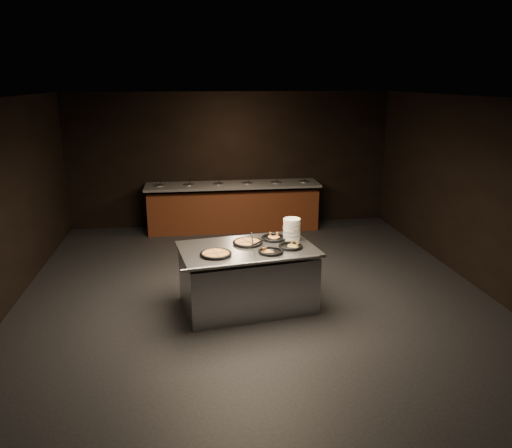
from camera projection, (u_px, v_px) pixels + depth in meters
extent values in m
cube|color=black|center=(255.00, 297.00, 7.50)|extent=(7.00, 8.00, 0.01)
cube|color=black|center=(255.00, 98.00, 6.69)|extent=(7.00, 8.00, 0.01)
cube|color=black|center=(231.00, 160.00, 10.90)|extent=(7.00, 0.01, 2.90)
cube|color=black|center=(337.00, 346.00, 3.28)|extent=(7.00, 0.01, 2.90)
cube|color=black|center=(484.00, 195.00, 7.55)|extent=(0.01, 8.00, 2.90)
cube|color=#5B2215|center=(233.00, 210.00, 10.78)|extent=(3.60, 0.75, 0.85)
cube|color=slate|center=(233.00, 185.00, 10.63)|extent=(3.70, 0.83, 0.05)
cube|color=#37110C|center=(233.00, 227.00, 10.89)|extent=(3.60, 0.69, 0.08)
cylinder|color=#B0B2B7|center=(159.00, 187.00, 10.42)|extent=(0.22, 0.22, 0.08)
cylinder|color=#49732E|center=(159.00, 186.00, 10.42)|extent=(0.19, 0.19, 0.02)
cylinder|color=black|center=(160.00, 182.00, 10.38)|extent=(0.04, 0.10, 0.19)
cylinder|color=#B0B2B7|center=(189.00, 186.00, 10.50)|extent=(0.22, 0.22, 0.08)
cylinder|color=#49732E|center=(189.00, 185.00, 10.50)|extent=(0.19, 0.19, 0.02)
cylinder|color=black|center=(190.00, 181.00, 10.46)|extent=(0.04, 0.10, 0.19)
cylinder|color=#B0B2B7|center=(218.00, 185.00, 10.58)|extent=(0.22, 0.22, 0.08)
cylinder|color=#49732E|center=(218.00, 184.00, 10.58)|extent=(0.19, 0.19, 0.02)
cylinder|color=black|center=(220.00, 180.00, 10.54)|extent=(0.04, 0.10, 0.19)
cylinder|color=#B0B2B7|center=(247.00, 184.00, 10.67)|extent=(0.22, 0.22, 0.08)
cylinder|color=#49732E|center=(247.00, 183.00, 10.66)|extent=(0.19, 0.19, 0.02)
cylinder|color=black|center=(249.00, 179.00, 10.62)|extent=(0.04, 0.10, 0.19)
cylinder|color=#B0B2B7|center=(276.00, 184.00, 10.75)|extent=(0.22, 0.22, 0.08)
cylinder|color=#49732E|center=(276.00, 182.00, 10.74)|extent=(0.19, 0.19, 0.02)
cylinder|color=black|center=(277.00, 179.00, 10.70)|extent=(0.04, 0.10, 0.19)
cylinder|color=#B0B2B7|center=(304.00, 183.00, 10.83)|extent=(0.22, 0.22, 0.08)
cylinder|color=#49732E|center=(304.00, 182.00, 10.82)|extent=(0.19, 0.19, 0.02)
cylinder|color=black|center=(306.00, 178.00, 10.78)|extent=(0.04, 0.10, 0.19)
cube|color=#B0B2B7|center=(247.00, 280.00, 7.07)|extent=(1.93, 1.35, 0.80)
cube|color=#B0B2B7|center=(247.00, 249.00, 6.94)|extent=(2.02, 1.44, 0.04)
cylinder|color=#B0B2B7|center=(253.00, 264.00, 6.38)|extent=(1.84, 0.34, 0.04)
cylinder|color=white|center=(292.00, 229.00, 7.24)|extent=(0.25, 0.25, 0.31)
cylinder|color=black|center=(216.00, 255.00, 6.63)|extent=(0.40, 0.40, 0.01)
torus|color=black|center=(216.00, 254.00, 6.63)|extent=(0.43, 0.43, 0.04)
torus|color=olive|center=(216.00, 253.00, 6.63)|extent=(0.37, 0.37, 0.03)
cylinder|color=#CB8B4A|center=(216.00, 254.00, 6.63)|extent=(0.32, 0.32, 0.02)
cube|color=black|center=(216.00, 253.00, 6.63)|extent=(0.07, 0.32, 0.00)
cube|color=black|center=(216.00, 253.00, 6.63)|extent=(0.32, 0.07, 0.00)
cylinder|color=black|center=(248.00, 243.00, 7.10)|extent=(0.41, 0.41, 0.01)
torus|color=black|center=(248.00, 242.00, 7.09)|extent=(0.43, 0.43, 0.04)
torus|color=olive|center=(248.00, 242.00, 7.09)|extent=(0.37, 0.37, 0.03)
cylinder|color=#CB8B4A|center=(248.00, 242.00, 7.09)|extent=(0.33, 0.33, 0.02)
cube|color=black|center=(248.00, 242.00, 7.09)|extent=(0.14, 0.30, 0.00)
cube|color=black|center=(248.00, 242.00, 7.09)|extent=(0.30, 0.14, 0.00)
cylinder|color=black|center=(274.00, 239.00, 7.30)|extent=(0.35, 0.35, 0.01)
torus|color=black|center=(274.00, 238.00, 7.30)|extent=(0.38, 0.38, 0.04)
cylinder|color=black|center=(271.00, 252.00, 6.73)|extent=(0.32, 0.32, 0.01)
torus|color=black|center=(271.00, 251.00, 6.72)|extent=(0.34, 0.34, 0.04)
cylinder|color=black|center=(291.00, 247.00, 6.94)|extent=(0.32, 0.32, 0.01)
torus|color=black|center=(291.00, 246.00, 6.93)|extent=(0.34, 0.34, 0.04)
cube|color=#B0B2B7|center=(251.00, 241.00, 7.17)|extent=(0.10, 0.12, 0.00)
cylinder|color=black|center=(252.00, 239.00, 6.98)|extent=(0.03, 0.22, 0.13)
cylinder|color=#B0B2B7|center=(251.00, 240.00, 7.08)|extent=(0.01, 0.11, 0.08)
cube|color=#B0B2B7|center=(269.00, 250.00, 6.76)|extent=(0.14, 0.12, 0.00)
cylinder|color=black|center=(256.00, 244.00, 6.75)|extent=(0.22, 0.08, 0.14)
cylinder|color=#B0B2B7|center=(262.00, 248.00, 6.76)|extent=(0.11, 0.04, 0.09)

